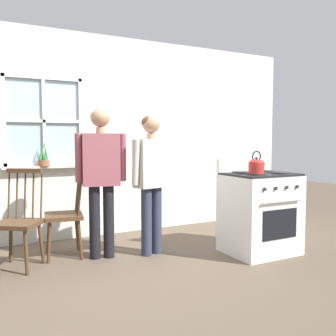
{
  "coord_description": "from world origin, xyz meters",
  "views": [
    {
      "loc": [
        -1.39,
        -3.54,
        1.31
      ],
      "look_at": [
        0.48,
        0.04,
        1.0
      ],
      "focal_mm": 40.0,
      "sensor_mm": 36.0,
      "label": 1
    }
  ],
  "objects_px": {
    "chair_near_wall": "(66,216)",
    "potted_plant": "(44,159)",
    "stove": "(260,212)",
    "person_teen_center": "(151,171)",
    "person_elderly_left": "(101,167)",
    "kettle": "(256,166)",
    "chair_by_window": "(19,223)"
  },
  "relations": [
    {
      "from": "chair_near_wall",
      "to": "potted_plant",
      "type": "distance_m",
      "value": 0.91
    },
    {
      "from": "stove",
      "to": "potted_plant",
      "type": "height_order",
      "value": "potted_plant"
    },
    {
      "from": "person_teen_center",
      "to": "potted_plant",
      "type": "relative_size",
      "value": 4.92
    },
    {
      "from": "person_elderly_left",
      "to": "potted_plant",
      "type": "bearing_deg",
      "value": 128.12
    },
    {
      "from": "chair_near_wall",
      "to": "potted_plant",
      "type": "bearing_deg",
      "value": -161.98
    },
    {
      "from": "potted_plant",
      "to": "person_teen_center",
      "type": "bearing_deg",
      "value": -46.47
    },
    {
      "from": "person_teen_center",
      "to": "kettle",
      "type": "xyz_separation_m",
      "value": [
        0.96,
        -0.65,
        0.07
      ]
    },
    {
      "from": "person_elderly_left",
      "to": "kettle",
      "type": "bearing_deg",
      "value": -15.5
    },
    {
      "from": "kettle",
      "to": "stove",
      "type": "bearing_deg",
      "value": 37.19
    },
    {
      "from": "chair_near_wall",
      "to": "stove",
      "type": "distance_m",
      "value": 2.21
    },
    {
      "from": "chair_by_window",
      "to": "person_elderly_left",
      "type": "height_order",
      "value": "person_elderly_left"
    },
    {
      "from": "chair_by_window",
      "to": "kettle",
      "type": "relative_size",
      "value": 4.08
    },
    {
      "from": "chair_by_window",
      "to": "person_teen_center",
      "type": "relative_size",
      "value": 0.64
    },
    {
      "from": "chair_by_window",
      "to": "stove",
      "type": "bearing_deg",
      "value": 18.21
    },
    {
      "from": "chair_by_window",
      "to": "potted_plant",
      "type": "distance_m",
      "value": 1.1
    },
    {
      "from": "stove",
      "to": "chair_near_wall",
      "type": "bearing_deg",
      "value": 156.16
    },
    {
      "from": "kettle",
      "to": "person_teen_center",
      "type": "bearing_deg",
      "value": 145.87
    },
    {
      "from": "chair_near_wall",
      "to": "chair_by_window",
      "type": "bearing_deg",
      "value": -63.4
    },
    {
      "from": "stove",
      "to": "potted_plant",
      "type": "bearing_deg",
      "value": 143.67
    },
    {
      "from": "chair_by_window",
      "to": "chair_near_wall",
      "type": "xyz_separation_m",
      "value": [
        0.51,
        0.16,
        0.0
      ]
    },
    {
      "from": "chair_near_wall",
      "to": "potted_plant",
      "type": "xyz_separation_m",
      "value": [
        -0.11,
        0.67,
        0.6
      ]
    },
    {
      "from": "person_teen_center",
      "to": "kettle",
      "type": "relative_size",
      "value": 6.39
    },
    {
      "from": "person_elderly_left",
      "to": "potted_plant",
      "type": "xyz_separation_m",
      "value": [
        -0.45,
        0.91,
        0.05
      ]
    },
    {
      "from": "potted_plant",
      "to": "stove",
      "type": "bearing_deg",
      "value": -36.33
    },
    {
      "from": "person_elderly_left",
      "to": "person_teen_center",
      "type": "height_order",
      "value": "person_elderly_left"
    },
    {
      "from": "chair_by_window",
      "to": "person_teen_center",
      "type": "bearing_deg",
      "value": 25.7
    },
    {
      "from": "chair_by_window",
      "to": "potted_plant",
      "type": "xyz_separation_m",
      "value": [
        0.4,
        0.83,
        0.6
      ]
    },
    {
      "from": "chair_by_window",
      "to": "person_elderly_left",
      "type": "xyz_separation_m",
      "value": [
        0.85,
        -0.08,
        0.55
      ]
    },
    {
      "from": "person_teen_center",
      "to": "person_elderly_left",
      "type": "bearing_deg",
      "value": 154.22
    },
    {
      "from": "stove",
      "to": "potted_plant",
      "type": "distance_m",
      "value": 2.7
    },
    {
      "from": "chair_by_window",
      "to": "person_elderly_left",
      "type": "relative_size",
      "value": 0.61
    },
    {
      "from": "person_teen_center",
      "to": "stove",
      "type": "relative_size",
      "value": 1.46
    }
  ]
}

